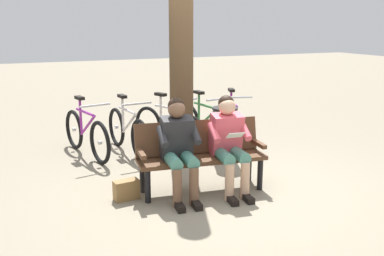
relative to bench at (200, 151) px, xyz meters
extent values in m
plane|color=gray|center=(-0.28, 0.07, -0.51)|extent=(40.00, 40.00, 0.00)
cube|color=#51331E|center=(0.01, 0.08, -0.08)|extent=(1.64, 0.64, 0.05)
cube|color=#51331E|center=(-0.01, -0.11, 0.15)|extent=(1.60, 0.34, 0.42)
cube|color=#51331E|center=(-0.74, 0.18, 0.05)|extent=(0.11, 0.40, 0.05)
cube|color=#51331E|center=(0.76, -0.01, 0.05)|extent=(0.11, 0.40, 0.05)
cylinder|color=black|center=(-0.68, 0.34, -0.31)|extent=(0.07, 0.07, 0.40)
cylinder|color=black|center=(0.75, 0.16, -0.31)|extent=(0.07, 0.07, 0.40)
cylinder|color=black|center=(-0.73, 0.00, -0.31)|extent=(0.07, 0.07, 0.40)
cylinder|color=black|center=(0.70, -0.18, -0.31)|extent=(0.07, 0.07, 0.40)
cube|color=#D84C59|center=(-0.31, 0.10, 0.20)|extent=(0.42, 0.35, 0.55)
sphere|color=#D8A884|center=(-0.31, 0.12, 0.56)|extent=(0.21, 0.21, 0.21)
sphere|color=black|center=(-0.31, 0.09, 0.59)|extent=(0.20, 0.20, 0.20)
cylinder|color=#4C8C7A|center=(-0.39, 0.31, -0.02)|extent=(0.20, 0.42, 0.15)
cylinder|color=#D8A884|center=(-0.36, 0.51, -0.28)|extent=(0.11, 0.11, 0.45)
cube|color=black|center=(-0.35, 0.61, -0.47)|extent=(0.12, 0.23, 0.07)
cylinder|color=#D84C59|center=(-0.50, 0.24, 0.27)|extent=(0.13, 0.31, 0.23)
cylinder|color=#4C8C7A|center=(-0.19, 0.29, -0.02)|extent=(0.20, 0.42, 0.15)
cylinder|color=#D8A884|center=(-0.16, 0.48, -0.28)|extent=(0.11, 0.11, 0.45)
cube|color=black|center=(-0.15, 0.58, -0.47)|extent=(0.12, 0.23, 0.07)
cylinder|color=#D84C59|center=(-0.10, 0.19, 0.27)|extent=(0.13, 0.31, 0.23)
cube|color=silver|center=(-0.27, 0.40, 0.26)|extent=(0.21, 0.14, 0.09)
cube|color=#262628|center=(0.32, 0.02, 0.20)|extent=(0.42, 0.35, 0.55)
sphere|color=brown|center=(0.33, 0.04, 0.56)|extent=(0.21, 0.21, 0.21)
sphere|color=black|center=(0.32, 0.01, 0.59)|extent=(0.20, 0.20, 0.20)
cylinder|color=#4C8C7A|center=(0.25, 0.23, -0.02)|extent=(0.20, 0.42, 0.15)
cylinder|color=brown|center=(0.27, 0.43, -0.28)|extent=(0.11, 0.11, 0.45)
cube|color=black|center=(0.29, 0.53, -0.47)|extent=(0.12, 0.23, 0.07)
cylinder|color=#262628|center=(0.14, 0.16, 0.27)|extent=(0.13, 0.31, 0.23)
cylinder|color=#4C8C7A|center=(0.45, 0.21, -0.02)|extent=(0.20, 0.42, 0.15)
cylinder|color=brown|center=(0.47, 0.40, -0.28)|extent=(0.11, 0.11, 0.45)
cube|color=black|center=(0.48, 0.50, -0.47)|extent=(0.12, 0.23, 0.07)
cylinder|color=#262628|center=(0.54, 0.11, 0.27)|extent=(0.13, 0.31, 0.23)
cube|color=olive|center=(0.95, -0.04, -0.39)|extent=(0.31, 0.17, 0.24)
cylinder|color=#4C3823|center=(-0.18, -1.02, 1.16)|extent=(0.34, 0.34, 3.33)
cylinder|color=slate|center=(-0.82, -0.88, -0.10)|extent=(0.37, 0.37, 0.81)
cylinder|color=black|center=(-0.82, -0.88, 0.32)|extent=(0.38, 0.38, 0.03)
torus|color=black|center=(-1.30, -1.29, -0.18)|extent=(0.27, 0.64, 0.66)
cylinder|color=silver|center=(-1.30, -1.29, -0.18)|extent=(0.07, 0.07, 0.06)
torus|color=black|center=(-1.63, -2.26, -0.18)|extent=(0.27, 0.64, 0.66)
cylinder|color=silver|center=(-1.63, -2.26, -0.18)|extent=(0.07, 0.07, 0.06)
cylinder|color=#8C268C|center=(-1.46, -1.78, 0.20)|extent=(0.24, 0.61, 0.04)
cylinder|color=#8C268C|center=(-1.44, -1.70, 0.00)|extent=(0.23, 0.58, 0.43)
cylinder|color=#8C268C|center=(-1.52, -1.95, 0.12)|extent=(0.04, 0.04, 0.55)
cube|color=black|center=(-1.52, -1.95, 0.40)|extent=(0.16, 0.24, 0.05)
cylinder|color=#B2B2B7|center=(-1.33, -1.39, 0.37)|extent=(0.46, 0.18, 0.03)
torus|color=black|center=(-0.98, -1.25, -0.18)|extent=(0.15, 0.66, 0.66)
cylinder|color=silver|center=(-0.98, -1.25, -0.18)|extent=(0.06, 0.07, 0.06)
torus|color=black|center=(-0.84, -2.26, -0.18)|extent=(0.15, 0.66, 0.66)
cylinder|color=silver|center=(-0.84, -2.26, -0.18)|extent=(0.06, 0.07, 0.06)
cylinder|color=#337238|center=(-0.91, -1.76, 0.20)|extent=(0.13, 0.63, 0.04)
cylinder|color=#337238|center=(-0.92, -1.68, 0.00)|extent=(0.12, 0.60, 0.43)
cylinder|color=#337238|center=(-0.88, -1.94, 0.12)|extent=(0.04, 0.04, 0.55)
cube|color=black|center=(-0.88, -1.94, 0.40)|extent=(0.12, 0.23, 0.05)
cylinder|color=#B2B2B7|center=(-0.97, -1.35, 0.37)|extent=(0.48, 0.10, 0.03)
torus|color=black|center=(-0.48, -1.37, -0.18)|extent=(0.31, 0.63, 0.66)
cylinder|color=silver|center=(-0.48, -1.37, -0.18)|extent=(0.07, 0.07, 0.06)
torus|color=black|center=(-0.09, -2.31, -0.18)|extent=(0.31, 0.63, 0.66)
cylinder|color=silver|center=(-0.09, -2.31, -0.18)|extent=(0.07, 0.07, 0.06)
cylinder|color=silver|center=(-0.28, -1.84, 0.20)|extent=(0.28, 0.60, 0.04)
cylinder|color=silver|center=(-0.31, -1.76, 0.00)|extent=(0.27, 0.57, 0.43)
cylinder|color=silver|center=(-0.21, -2.01, 0.12)|extent=(0.04, 0.04, 0.55)
cube|color=black|center=(-0.21, -2.01, 0.40)|extent=(0.17, 0.24, 0.05)
cylinder|color=#B2B2B7|center=(-0.44, -1.46, 0.37)|extent=(0.46, 0.21, 0.03)
torus|color=black|center=(0.35, -1.39, -0.18)|extent=(0.13, 0.66, 0.66)
cylinder|color=silver|center=(0.35, -1.39, -0.18)|extent=(0.06, 0.06, 0.06)
torus|color=black|center=(0.45, -2.40, -0.18)|extent=(0.13, 0.66, 0.66)
cylinder|color=silver|center=(0.45, -2.40, -0.18)|extent=(0.06, 0.06, 0.06)
cylinder|color=silver|center=(0.40, -1.90, 0.20)|extent=(0.11, 0.63, 0.04)
cylinder|color=silver|center=(0.39, -1.82, 0.00)|extent=(0.10, 0.60, 0.43)
cylinder|color=silver|center=(0.42, -2.08, 0.12)|extent=(0.04, 0.04, 0.55)
cube|color=black|center=(0.42, -2.08, 0.40)|extent=(0.11, 0.23, 0.05)
cylinder|color=#B2B2B7|center=(0.36, -1.49, 0.37)|extent=(0.48, 0.08, 0.03)
torus|color=black|center=(0.93, -1.52, -0.18)|extent=(0.20, 0.66, 0.66)
cylinder|color=silver|center=(0.93, -1.52, -0.18)|extent=(0.06, 0.07, 0.06)
torus|color=black|center=(1.15, -2.52, -0.18)|extent=(0.20, 0.66, 0.66)
cylinder|color=silver|center=(1.15, -2.52, -0.18)|extent=(0.06, 0.07, 0.06)
cylinder|color=#8C268C|center=(1.04, -2.02, 0.20)|extent=(0.17, 0.63, 0.04)
cylinder|color=#8C268C|center=(1.02, -1.94, 0.00)|extent=(0.16, 0.59, 0.43)
cylinder|color=#8C268C|center=(1.08, -2.20, 0.12)|extent=(0.04, 0.04, 0.55)
cube|color=black|center=(1.08, -2.20, 0.40)|extent=(0.13, 0.23, 0.05)
cylinder|color=#B2B2B7|center=(0.96, -1.62, 0.37)|extent=(0.48, 0.13, 0.03)
camera|label=1|loc=(2.23, 4.77, 1.56)|focal=40.95mm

